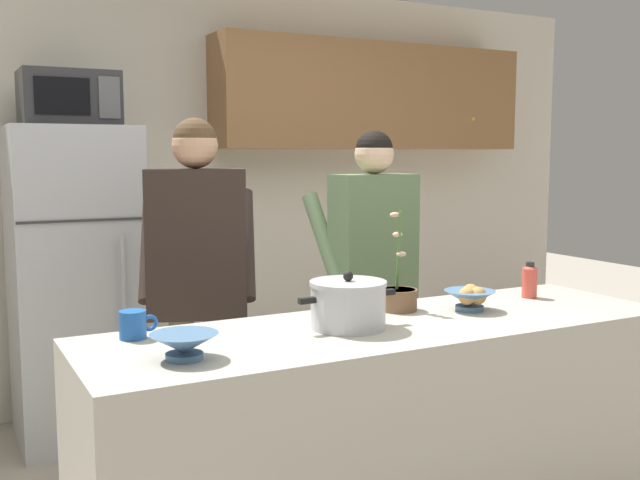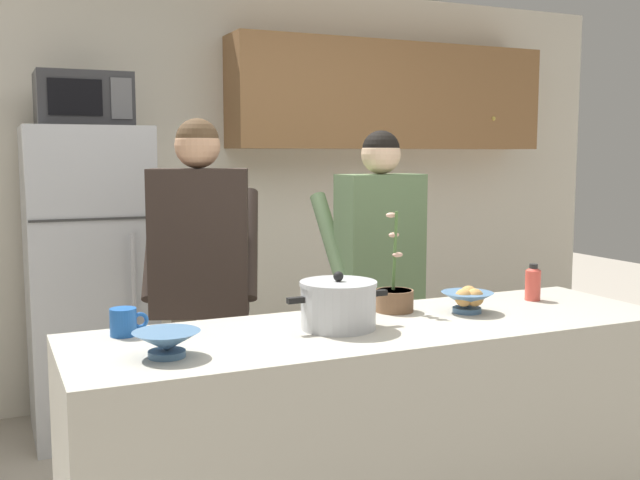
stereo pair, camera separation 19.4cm
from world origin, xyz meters
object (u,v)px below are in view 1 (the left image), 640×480
Objects in this scene: microwave at (69,99)px; cooking_pot at (348,304)px; bread_bowl at (470,298)px; potted_orchid at (398,296)px; empty_bowl at (184,344)px; refrigerator at (76,284)px; coffee_mug at (134,325)px; person_near_pot at (197,263)px; bottle_near_edge at (530,280)px; person_by_sink at (372,256)px.

microwave is 1.24× the size of cooking_pot.
potted_orchid reaches higher than bread_bowl.
bread_bowl is 0.97× the size of empty_bowl.
refrigerator is 1.93m from potted_orchid.
coffee_mug is 0.65× the size of bread_bowl.
bread_bowl is at bearing 2.71° from cooking_pot.
person_near_pot reaches higher than bottle_near_edge.
refrigerator is at bearing 132.83° from bottle_near_edge.
cooking_pot is 0.74m from coffee_mug.
bread_bowl is at bearing -56.19° from microwave.
bottle_near_edge reaches higher than bread_bowl.
potted_orchid is (-0.64, 0.05, -0.02)m from bottle_near_edge.
potted_orchid reaches higher than cooking_pot.
person_near_pot is 0.90m from cooking_pot.
bottle_near_edge reaches higher than coffee_mug.
person_by_sink is 0.86m from bread_bowl.
refrigerator is 1.60m from person_by_sink.
bottle_near_edge is at bearing -4.21° from potted_orchid.
microwave is 2.47m from bottle_near_edge.
person_near_pot is at bearing -69.89° from refrigerator.
bottle_near_edge is (1.68, -0.09, 0.03)m from coffee_mug.
person_by_sink reaches higher than potted_orchid.
cooking_pot is 1.86× the size of empty_bowl.
bottle_near_edge is (1.24, -0.74, -0.06)m from person_near_pot.
person_near_pot is at bearing 130.40° from potted_orchid.
potted_orchid is (-0.25, 0.14, 0.01)m from bread_bowl.
cooking_pot is at bearing -16.01° from coffee_mug.
person_by_sink is 0.79m from potted_orchid.
empty_bowl is at bearing -142.13° from person_by_sink.
person_near_pot is 0.92m from potted_orchid.
microwave is 2.31× the size of empty_bowl.
refrigerator is 4.25× the size of potted_orchid.
microwave reaches higher than coffee_mug.
empty_bowl is (-0.01, -1.94, -0.85)m from microwave.
cooking_pot is at bearing -173.07° from bottle_near_edge.
coffee_mug is at bearing 102.52° from empty_bowl.
microwave is 2.31m from bread_bowl.
bread_bowl is at bearing -95.02° from person_by_sink.
empty_bowl is (0.07, -0.32, -0.00)m from coffee_mug.
person_near_pot is at bearing 149.00° from bottle_near_edge.
cooking_pot is at bearing -177.29° from bread_bowl.
refrigerator is 0.98m from microwave.
person_near_pot reaches higher than bread_bowl.
refrigerator is 4.34× the size of cooking_pot.
microwave reaches higher than empty_bowl.
empty_bowl is at bearing -169.30° from cooking_pot.
bread_bowl is (-0.07, -0.85, -0.06)m from person_by_sink.
empty_bowl is (-0.64, -0.12, -0.04)m from cooking_pot.
refrigerator reaches higher than bottle_near_edge.
microwave reaches higher than bottle_near_edge.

